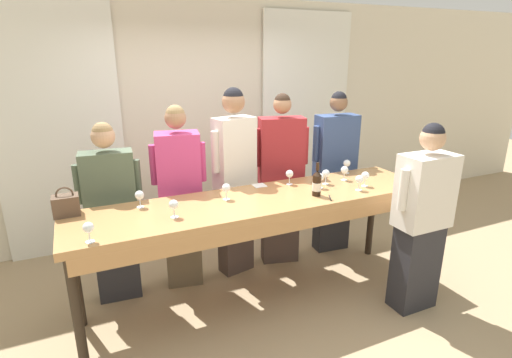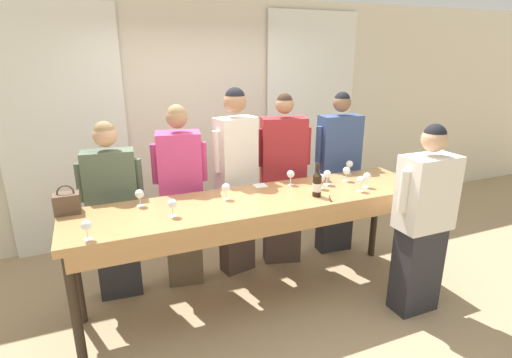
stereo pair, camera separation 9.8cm
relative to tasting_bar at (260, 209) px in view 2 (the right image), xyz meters
name	(u,v)px [view 2 (the right image)]	position (x,y,z in m)	size (l,w,h in m)	color
ground_plane	(259,299)	(0.00, 0.02, -0.91)	(18.00, 18.00, 0.00)	tan
wall_back	(200,119)	(0.00, 1.85, 0.49)	(12.00, 0.06, 2.80)	beige
curtain_panel_left	(65,134)	(-1.51, 1.78, 0.43)	(1.29, 0.03, 2.69)	white
curtain_panel_right	(310,117)	(1.51, 1.78, 0.43)	(1.29, 0.03, 2.69)	white
tasting_bar	(260,209)	(0.00, 0.00, 0.00)	(3.15, 0.73, 1.00)	#B27F4C
wine_bottle	(317,184)	(0.48, -0.12, 0.20)	(0.08, 0.08, 0.29)	black
handbag	(67,203)	(-1.49, 0.30, 0.17)	(0.19, 0.14, 0.23)	brown
wine_glass_front_left	(321,178)	(0.61, 0.03, 0.19)	(0.07, 0.07, 0.14)	white
wine_glass_front_mid	(349,164)	(1.13, 0.32, 0.19)	(0.07, 0.07, 0.14)	white
wine_glass_front_right	(139,195)	(-0.96, 0.23, 0.19)	(0.07, 0.07, 0.14)	white
wine_glass_center_left	(226,188)	(-0.27, 0.11, 0.19)	(0.07, 0.07, 0.14)	white
wine_glass_center_mid	(361,181)	(0.90, -0.17, 0.19)	(0.07, 0.07, 0.14)	white
wine_glass_center_right	(367,177)	(1.02, -0.10, 0.19)	(0.07, 0.07, 0.14)	white
wine_glass_back_left	(346,171)	(0.96, 0.13, 0.19)	(0.07, 0.07, 0.14)	white
wine_glass_back_mid	(327,174)	(0.73, 0.11, 0.19)	(0.07, 0.07, 0.14)	white
wine_glass_back_right	(172,204)	(-0.76, -0.09, 0.19)	(0.07, 0.07, 0.14)	white
wine_glass_near_host	(291,175)	(0.41, 0.24, 0.19)	(0.07, 0.07, 0.14)	white
wine_glass_by_bottle	(86,226)	(-1.36, -0.26, 0.19)	(0.07, 0.07, 0.14)	white
napkin	(260,185)	(0.14, 0.32, 0.09)	(0.12, 0.12, 0.00)	white
pen	(330,199)	(0.54, -0.23, 0.09)	(0.07, 0.13, 0.01)	black
guest_olive_jacket	(114,211)	(-1.15, 0.61, -0.07)	(0.55, 0.25, 1.64)	#28282D
guest_pink_top	(182,197)	(-0.54, 0.61, -0.02)	(0.51, 0.34, 1.75)	brown
guest_cream_sweater	(236,180)	(0.01, 0.61, 0.08)	(0.50, 0.30, 1.88)	#473833
guest_striped_shirt	(283,180)	(0.52, 0.61, 0.01)	(0.56, 0.32, 1.81)	#473833
guest_navy_coat	(337,173)	(1.19, 0.61, 0.01)	(0.56, 0.25, 1.80)	#28282D
host_pouring	(423,222)	(1.21, -0.62, -0.08)	(0.56, 0.27, 1.66)	#28282D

